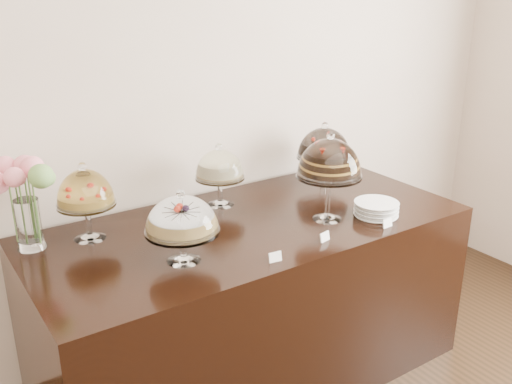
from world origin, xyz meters
TOP-DOWN VIEW (x-y plane):
  - wall_back at (0.00, 3.00)m, footprint 5.00×0.04m
  - display_counter at (0.15, 2.45)m, footprint 2.20×1.00m
  - cake_stand_sugar_sponge at (-0.32, 2.27)m, footprint 0.32×0.32m
  - cake_stand_choco_layer at (0.50, 2.27)m, footprint 0.33×0.33m
  - cake_stand_cheesecake at (0.15, 2.75)m, footprint 0.27×0.27m
  - cake_stand_dark_choco at (0.86, 2.73)m, footprint 0.32×0.32m
  - cake_stand_fruit_tart at (-0.58, 2.72)m, footprint 0.27×0.27m
  - flower_vase at (-0.84, 2.77)m, footprint 0.27×0.34m
  - plate_stack at (0.74, 2.17)m, footprint 0.22×0.22m
  - price_card_left at (0.01, 2.04)m, footprint 0.06×0.02m
  - price_card_right at (0.68, 2.03)m, footprint 0.06×0.02m
  - price_card_extra at (0.32, 2.08)m, footprint 0.06×0.03m

SIDE VIEW (x-z plane):
  - display_counter at x=0.15m, z-range 0.00..0.90m
  - price_card_left at x=0.01m, z-range 0.90..0.94m
  - price_card_right at x=0.68m, z-range 0.90..0.94m
  - price_card_extra at x=0.32m, z-range 0.90..0.94m
  - plate_stack at x=0.74m, z-range 0.90..0.97m
  - cake_stand_sugar_sponge at x=-0.32m, z-range 0.94..1.27m
  - cake_stand_cheesecake at x=0.15m, z-range 0.94..1.28m
  - cake_stand_dark_choco at x=0.86m, z-range 0.94..1.31m
  - cake_stand_fruit_tart at x=-0.58m, z-range 0.95..1.32m
  - flower_vase at x=-0.84m, z-range 0.97..1.40m
  - cake_stand_choco_layer at x=0.50m, z-range 0.98..1.44m
  - wall_back at x=0.00m, z-range 0.00..3.00m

